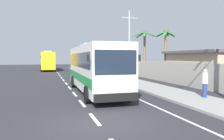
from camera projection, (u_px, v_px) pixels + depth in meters
The scene contains 14 objects.
ground_plane at pixel (98, 123), 9.01m from camera, with size 160.00×160.00×0.00m, color #28282D.
sidewalk_kerb at pixel (145, 86), 20.52m from camera, with size 3.20×90.00×0.14m, color gray.
lane_markings at pixel (87, 82), 23.73m from camera, with size 3.84×71.00×0.01m.
boundary_wall at pixel (160, 71), 25.38m from camera, with size 0.24×60.00×2.21m, color #9E998E.
coach_bus_foreground at pixel (94, 67), 16.83m from camera, with size 2.97×11.16×3.79m.
coach_bus_far_lane at pixel (48, 60), 45.82m from camera, with size 3.07×11.79×3.96m.
motorcycle_beside_bus at pixel (98, 74), 26.95m from camera, with size 0.56×1.96×1.63m.
pedestrian_near_kerb at pixel (135, 73), 24.35m from camera, with size 0.36×0.36×1.68m.
pedestrian_midwalk at pixel (118, 71), 28.36m from camera, with size 0.36×0.36×1.61m.
pedestrian_far_walk at pixel (205, 83), 14.02m from camera, with size 0.36×0.36×1.80m.
utility_pole_mid at pixel (129, 43), 29.42m from camera, with size 2.08×0.24×8.86m.
palm_nearest at pixel (145, 43), 29.40m from camera, with size 3.61×3.50×6.27m.
palm_second at pixel (109, 51), 35.06m from camera, with size 3.81×3.77×5.19m.
palm_third at pixel (166, 44), 24.23m from camera, with size 2.69×2.60×5.79m.
Camera 1 is at (-2.01, -8.66, 2.68)m, focal length 35.50 mm.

